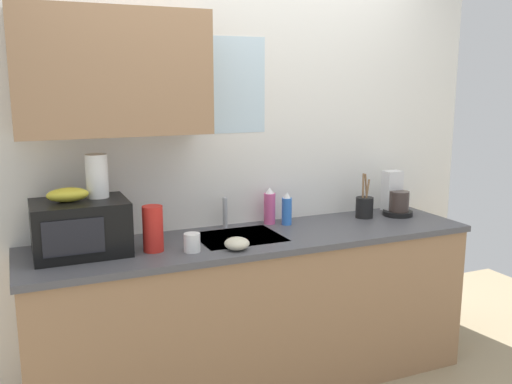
% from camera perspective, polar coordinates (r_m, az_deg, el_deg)
% --- Properties ---
extents(kitchen_wall_assembly, '(3.30, 0.42, 2.50)m').
position_cam_1_polar(kitchen_wall_assembly, '(3.28, -4.35, 4.27)').
color(kitchen_wall_assembly, white).
rests_on(kitchen_wall_assembly, ground).
extents(counter_unit, '(2.53, 0.63, 0.90)m').
position_cam_1_polar(counter_unit, '(3.28, -0.03, -11.95)').
color(counter_unit, '#9E7551').
rests_on(counter_unit, ground).
extents(sink_faucet, '(0.03, 0.03, 0.18)m').
position_cam_1_polar(sink_faucet, '(3.29, -3.18, -2.10)').
color(sink_faucet, '#B2B5BA').
rests_on(sink_faucet, counter_unit).
extents(microwave, '(0.46, 0.35, 0.27)m').
position_cam_1_polar(microwave, '(2.91, -17.45, -3.47)').
color(microwave, black).
rests_on(microwave, counter_unit).
extents(banana_bunch, '(0.20, 0.11, 0.07)m').
position_cam_1_polar(banana_bunch, '(2.88, -18.63, -0.27)').
color(banana_bunch, gold).
rests_on(banana_bunch, microwave).
extents(paper_towel_roll, '(0.11, 0.11, 0.22)m').
position_cam_1_polar(paper_towel_roll, '(2.93, -15.89, 1.58)').
color(paper_towel_roll, white).
rests_on(paper_towel_roll, microwave).
extents(coffee_maker, '(0.19, 0.21, 0.28)m').
position_cam_1_polar(coffee_maker, '(3.72, 14.03, -0.67)').
color(coffee_maker, black).
rests_on(coffee_maker, counter_unit).
extents(dish_soap_bottle_pink, '(0.07, 0.07, 0.22)m').
position_cam_1_polar(dish_soap_bottle_pink, '(3.38, 1.40, -1.52)').
color(dish_soap_bottle_pink, '#E55999').
rests_on(dish_soap_bottle_pink, counter_unit).
extents(dish_soap_bottle_blue, '(0.06, 0.06, 0.20)m').
position_cam_1_polar(dish_soap_bottle_blue, '(3.36, 3.15, -1.80)').
color(dish_soap_bottle_blue, blue).
rests_on(dish_soap_bottle_blue, counter_unit).
extents(cereal_canister, '(0.10, 0.10, 0.23)m').
position_cam_1_polar(cereal_canister, '(2.88, -10.46, -3.69)').
color(cereal_canister, red).
rests_on(cereal_canister, counter_unit).
extents(mug_white, '(0.08, 0.08, 0.09)m').
position_cam_1_polar(mug_white, '(2.86, -6.53, -5.14)').
color(mug_white, white).
rests_on(mug_white, counter_unit).
extents(utensil_crock, '(0.11, 0.11, 0.28)m').
position_cam_1_polar(utensil_crock, '(3.60, 10.98, -1.47)').
color(utensil_crock, black).
rests_on(utensil_crock, counter_unit).
extents(small_bowl, '(0.13, 0.13, 0.06)m').
position_cam_1_polar(small_bowl, '(2.88, -1.96, -5.27)').
color(small_bowl, beige).
rests_on(small_bowl, counter_unit).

